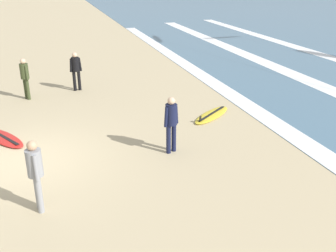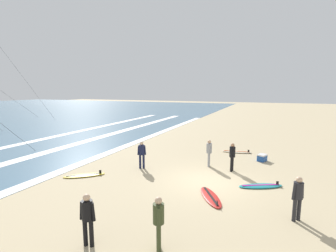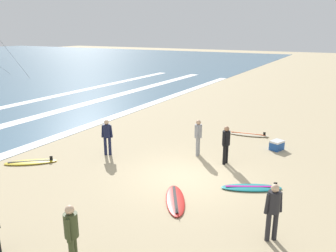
# 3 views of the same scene
# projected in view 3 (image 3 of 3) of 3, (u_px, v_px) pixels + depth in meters

# --- Properties ---
(ground_plane) EXTENTS (160.00, 160.00, 0.00)m
(ground_plane) POSITION_uv_depth(u_px,v_px,m) (184.00, 177.00, 12.66)
(ground_plane) COLOR tan
(wave_foam_shoreline) EXTENTS (50.16, 0.78, 0.01)m
(wave_foam_shoreline) POSITION_uv_depth(u_px,v_px,m) (56.00, 137.00, 17.35)
(wave_foam_shoreline) COLOR white
(wave_foam_shoreline) RESTS_ON ocean_surface
(surfer_foreground_main) EXTENTS (0.40, 0.44, 1.60)m
(surfer_foreground_main) POSITION_uv_depth(u_px,v_px,m) (273.00, 207.00, 8.64)
(surfer_foreground_main) COLOR #232328
(surfer_foreground_main) RESTS_ON ground
(surfer_background_far) EXTENTS (0.32, 0.50, 1.60)m
(surfer_background_far) POSITION_uv_depth(u_px,v_px,m) (107.00, 134.00, 14.68)
(surfer_background_far) COLOR #141938
(surfer_background_far) RESTS_ON ground
(surfer_left_far) EXTENTS (0.52, 0.32, 1.60)m
(surfer_left_far) POSITION_uv_depth(u_px,v_px,m) (198.00, 134.00, 14.65)
(surfer_left_far) COLOR gray
(surfer_left_far) RESTS_ON ground
(surfer_mid_group) EXTENTS (0.49, 0.32, 1.60)m
(surfer_mid_group) POSITION_uv_depth(u_px,v_px,m) (71.00, 231.00, 7.62)
(surfer_mid_group) COLOR #384223
(surfer_mid_group) RESTS_ON ground
(surfer_left_near) EXTENTS (0.52, 0.32, 1.60)m
(surfer_left_near) POSITION_uv_depth(u_px,v_px,m) (226.00, 142.00, 13.71)
(surfer_left_near) COLOR black
(surfer_left_near) RESTS_ON ground
(surfboard_near_water) EXTENTS (1.80, 2.00, 0.25)m
(surfboard_near_water) POSITION_uv_depth(u_px,v_px,m) (31.00, 162.00, 14.01)
(surfboard_near_water) COLOR yellow
(surfboard_near_water) RESTS_ON ground
(surfboard_right_spare) EXTENTS (0.90, 2.17, 0.25)m
(surfboard_right_spare) POSITION_uv_depth(u_px,v_px,m) (248.00, 134.00, 17.70)
(surfboard_right_spare) COLOR beige
(surfboard_right_spare) RESTS_ON ground
(surfboard_foreground_flat) EXTENTS (1.50, 2.14, 0.25)m
(surfboard_foreground_flat) POSITION_uv_depth(u_px,v_px,m) (251.00, 188.00, 11.74)
(surfboard_foreground_flat) COLOR teal
(surfboard_foreground_flat) RESTS_ON ground
(surfboard_left_pile) EXTENTS (2.11, 1.59, 0.25)m
(surfboard_left_pile) POSITION_uv_depth(u_px,v_px,m) (175.00, 200.00, 10.88)
(surfboard_left_pile) COLOR red
(surfboard_left_pile) RESTS_ON ground
(cooler_box) EXTENTS (0.73, 0.64, 0.44)m
(cooler_box) POSITION_uv_depth(u_px,v_px,m) (277.00, 145.00, 15.52)
(cooler_box) COLOR #1E4C9E
(cooler_box) RESTS_ON ground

